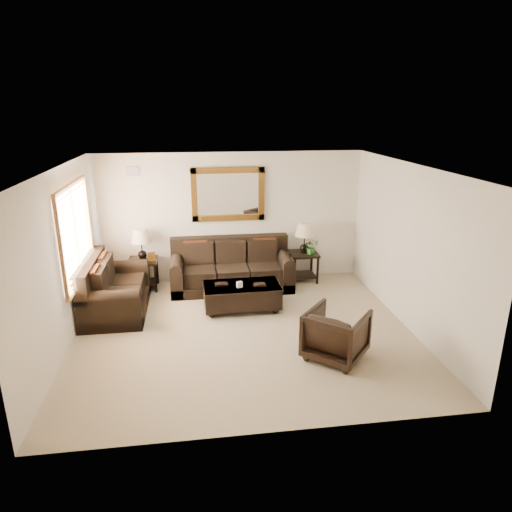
{
  "coord_description": "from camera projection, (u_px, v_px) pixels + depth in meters",
  "views": [
    {
      "loc": [
        -0.75,
        -6.77,
        3.55
      ],
      "look_at": [
        0.28,
        0.6,
        1.11
      ],
      "focal_mm": 32.0,
      "sensor_mm": 36.0,
      "label": 1
    }
  ],
  "objects": [
    {
      "name": "window",
      "position": [
        76.0,
        233.0,
        7.58
      ],
      "size": [
        0.07,
        1.96,
        1.66
      ],
      "color": "white",
      "rests_on": "room"
    },
    {
      "name": "potted_plant",
      "position": [
        311.0,
        248.0,
        9.51
      ],
      "size": [
        0.33,
        0.35,
        0.25
      ],
      "primitive_type": "imported",
      "rotation": [
        0.0,
        0.0,
        0.12
      ],
      "color": "#22511B",
      "rests_on": "end_table_right"
    },
    {
      "name": "coffee_table",
      "position": [
        242.0,
        294.0,
        8.33
      ],
      "size": [
        1.41,
        0.78,
        0.59
      ],
      "rotation": [
        0.0,
        0.0,
        0.02
      ],
      "color": "black",
      "rests_on": "room"
    },
    {
      "name": "room",
      "position": [
        244.0,
        254.0,
        7.15
      ],
      "size": [
        5.51,
        5.01,
        2.71
      ],
      "color": "gray",
      "rests_on": "ground"
    },
    {
      "name": "end_table_left",
      "position": [
        142.0,
        250.0,
        9.12
      ],
      "size": [
        0.57,
        0.57,
        1.26
      ],
      "color": "black",
      "rests_on": "room"
    },
    {
      "name": "armchair",
      "position": [
        336.0,
        332.0,
        6.68
      ],
      "size": [
        1.1,
        1.09,
        0.83
      ],
      "primitive_type": "imported",
      "rotation": [
        0.0,
        0.0,
        2.43
      ],
      "color": "black",
      "rests_on": "floor"
    },
    {
      "name": "loveseat",
      "position": [
        112.0,
        292.0,
        8.21
      ],
      "size": [
        1.06,
        1.79,
        1.0
      ],
      "rotation": [
        0.0,
        0.0,
        1.57
      ],
      "color": "black",
      "rests_on": "room"
    },
    {
      "name": "air_vent",
      "position": [
        132.0,
        171.0,
        8.93
      ],
      "size": [
        0.25,
        0.02,
        0.18
      ],
      "primitive_type": "cube",
      "color": "#999999",
      "rests_on": "room"
    },
    {
      "name": "end_table_right",
      "position": [
        304.0,
        244.0,
        9.56
      ],
      "size": [
        0.57,
        0.57,
        1.26
      ],
      "color": "black",
      "rests_on": "room"
    },
    {
      "name": "mirror",
      "position": [
        228.0,
        194.0,
        9.32
      ],
      "size": [
        1.5,
        0.06,
        1.1
      ],
      "color": "#4D320F",
      "rests_on": "room"
    },
    {
      "name": "sofa",
      "position": [
        231.0,
        270.0,
        9.36
      ],
      "size": [
        2.44,
        1.05,
        1.0
      ],
      "color": "black",
      "rests_on": "room"
    }
  ]
}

